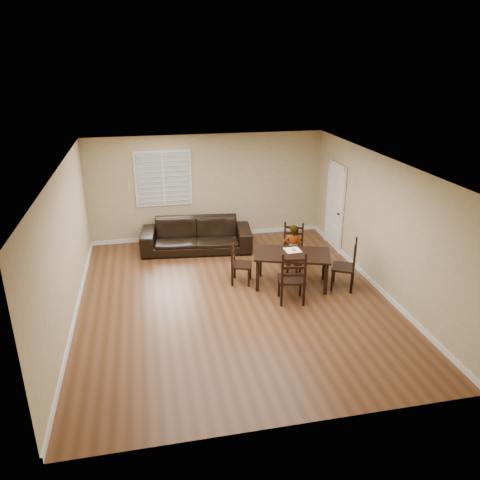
% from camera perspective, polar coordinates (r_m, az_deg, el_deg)
% --- Properties ---
extents(ground, '(7.00, 7.00, 0.00)m').
position_cam_1_polar(ground, '(9.34, -0.78, -7.18)').
color(ground, brown).
rests_on(ground, ground).
extents(room, '(6.04, 7.04, 2.72)m').
position_cam_1_polar(room, '(8.79, -0.83, 3.78)').
color(room, '#C6B386').
rests_on(room, ground).
extents(dining_table, '(1.72, 1.29, 0.72)m').
position_cam_1_polar(dining_table, '(9.68, 6.40, -2.12)').
color(dining_table, black).
rests_on(dining_table, ground).
extents(chair_near, '(0.59, 0.57, 1.02)m').
position_cam_1_polar(chair_near, '(10.65, 6.47, -0.82)').
color(chair_near, black).
rests_on(chair_near, ground).
extents(chair_far, '(0.56, 0.53, 1.09)m').
position_cam_1_polar(chair_far, '(8.98, 6.44, -4.99)').
color(chair_far, black).
rests_on(chair_far, ground).
extents(chair_left, '(0.51, 0.53, 0.94)m').
position_cam_1_polar(chair_left, '(9.82, -0.46, -2.88)').
color(chair_left, black).
rests_on(chair_left, ground).
extents(chair_right, '(0.62, 0.64, 1.07)m').
position_cam_1_polar(chair_right, '(9.79, 13.27, -3.20)').
color(chair_right, black).
rests_on(chair_right, ground).
extents(child, '(0.47, 0.37, 1.14)m').
position_cam_1_polar(child, '(10.21, 6.42, -1.17)').
color(child, gray).
rests_on(child, ground).
extents(napkin, '(0.33, 0.33, 0.00)m').
position_cam_1_polar(napkin, '(9.80, 6.43, -1.23)').
color(napkin, white).
rests_on(napkin, dining_table).
extents(donut, '(0.10, 0.10, 0.03)m').
position_cam_1_polar(donut, '(9.79, 6.55, -1.12)').
color(donut, '#C99048').
rests_on(donut, napkin).
extents(sofa, '(2.75, 1.32, 0.78)m').
position_cam_1_polar(sofa, '(11.51, -5.33, 0.58)').
color(sofa, black).
rests_on(sofa, ground).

